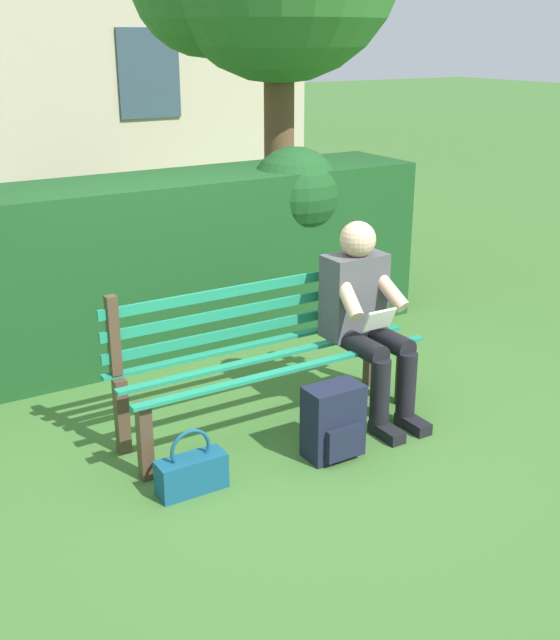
% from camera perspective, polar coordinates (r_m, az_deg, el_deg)
% --- Properties ---
extents(ground, '(60.00, 60.00, 0.00)m').
position_cam_1_polar(ground, '(4.82, -0.62, -7.66)').
color(ground, '#3D6B2D').
extents(park_bench, '(1.91, 0.50, 0.92)m').
position_cam_1_polar(park_bench, '(4.69, -1.16, -2.16)').
color(park_bench, '#4C3828').
rests_on(park_bench, ground).
extents(person_seated, '(0.44, 0.73, 1.19)m').
position_cam_1_polar(person_seated, '(4.80, 6.22, 0.40)').
color(person_seated, '#4C4C51').
rests_on(person_seated, ground).
extents(hedge_backdrop, '(4.85, 0.87, 1.44)m').
position_cam_1_polar(hedge_backdrop, '(5.75, -11.63, 3.90)').
color(hedge_backdrop, '#19471E').
rests_on(hedge_backdrop, ground).
extents(backpack, '(0.32, 0.26, 0.42)m').
position_cam_1_polar(backpack, '(4.42, 3.91, -7.39)').
color(backpack, '#191E33').
rests_on(backpack, ground).
extents(handbag, '(0.37, 0.14, 0.36)m').
position_cam_1_polar(handbag, '(4.16, -6.43, -10.90)').
color(handbag, navy).
rests_on(handbag, ground).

